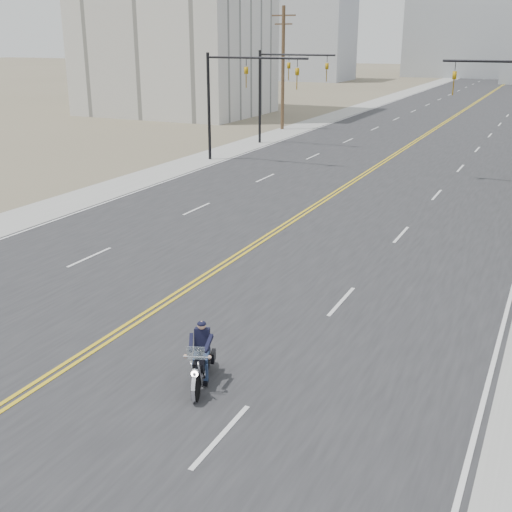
% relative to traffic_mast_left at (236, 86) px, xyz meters
% --- Properties ---
extents(road, '(20.00, 200.00, 0.01)m').
position_rel_traffic_mast_left_xyz_m(road, '(8.98, 38.00, -4.93)').
color(road, '#303033').
rests_on(road, ground).
extents(sidewalk_left, '(3.00, 200.00, 0.01)m').
position_rel_traffic_mast_left_xyz_m(sidewalk_left, '(-2.52, 38.00, -4.93)').
color(sidewalk_left, '#A5A5A0').
rests_on(sidewalk_left, ground).
extents(traffic_mast_left, '(7.10, 0.26, 7.00)m').
position_rel_traffic_mast_left_xyz_m(traffic_mast_left, '(0.00, 0.00, 0.00)').
color(traffic_mast_left, black).
rests_on(traffic_mast_left, ground).
extents(traffic_mast_far, '(6.10, 0.26, 7.00)m').
position_rel_traffic_mast_left_xyz_m(traffic_mast_far, '(-0.33, 8.00, -0.06)').
color(traffic_mast_far, black).
rests_on(traffic_mast_far, ground).
extents(utility_pole_left, '(2.20, 0.30, 10.50)m').
position_rel_traffic_mast_left_xyz_m(utility_pole_left, '(-3.52, 16.00, 0.54)').
color(utility_pole_left, brown).
rests_on(utility_pole_left, ground).
extents(haze_bldg_a, '(14.00, 12.00, 22.00)m').
position_rel_traffic_mast_left_xyz_m(haze_bldg_a, '(-26.02, 83.00, 6.06)').
color(haze_bldg_a, '#B7BCC6').
rests_on(haze_bldg_a, ground).
extents(haze_bldg_d, '(20.00, 15.00, 26.00)m').
position_rel_traffic_mast_left_xyz_m(haze_bldg_d, '(-3.02, 108.00, 8.06)').
color(haze_bldg_d, '#ADB2B7').
rests_on(haze_bldg_d, ground).
extents(haze_bldg_f, '(12.00, 12.00, 16.00)m').
position_rel_traffic_mast_left_xyz_m(haze_bldg_f, '(-41.02, 98.00, 3.06)').
color(haze_bldg_f, '#ADB2B7').
rests_on(haze_bldg_f, ground).
extents(motorcyclist, '(1.49, 2.15, 1.55)m').
position_rel_traffic_mast_left_xyz_m(motorcyclist, '(12.52, -26.31, -4.16)').
color(motorcyclist, black).
rests_on(motorcyclist, ground).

